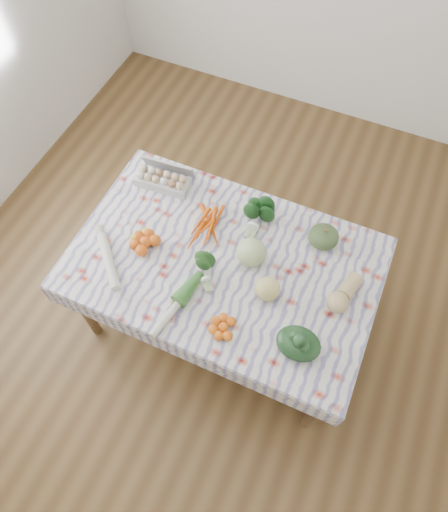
{
  "coord_description": "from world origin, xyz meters",
  "views": [
    {
      "loc": [
        0.5,
        -1.12,
        2.92
      ],
      "look_at": [
        0.0,
        0.0,
        0.82
      ],
      "focal_mm": 32.0,
      "sensor_mm": 36.0,
      "label": 1
    }
  ],
  "objects_px": {
    "dining_table": "(224,269)",
    "kabocha_squash": "(324,237)",
    "cabbage": "(251,253)",
    "egg_carton": "(162,181)",
    "butternut_squash": "(345,293)",
    "grapefruit": "(268,289)"
  },
  "relations": [
    {
      "from": "egg_carton",
      "to": "cabbage",
      "type": "bearing_deg",
      "value": -26.28
    },
    {
      "from": "dining_table",
      "to": "cabbage",
      "type": "relative_size",
      "value": 10.11
    },
    {
      "from": "butternut_squash",
      "to": "cabbage",
      "type": "bearing_deg",
      "value": -166.85
    },
    {
      "from": "dining_table",
      "to": "butternut_squash",
      "type": "height_order",
      "value": "butternut_squash"
    },
    {
      "from": "egg_carton",
      "to": "butternut_squash",
      "type": "distance_m",
      "value": 1.23
    },
    {
      "from": "kabocha_squash",
      "to": "cabbage",
      "type": "relative_size",
      "value": 1.06
    },
    {
      "from": "cabbage",
      "to": "butternut_squash",
      "type": "distance_m",
      "value": 0.52
    },
    {
      "from": "kabocha_squash",
      "to": "cabbage",
      "type": "distance_m",
      "value": 0.42
    },
    {
      "from": "egg_carton",
      "to": "dining_table",
      "type": "bearing_deg",
      "value": -36.09
    },
    {
      "from": "kabocha_squash",
      "to": "cabbage",
      "type": "bearing_deg",
      "value": -139.96
    },
    {
      "from": "dining_table",
      "to": "cabbage",
      "type": "distance_m",
      "value": 0.22
    },
    {
      "from": "cabbage",
      "to": "butternut_squash",
      "type": "relative_size",
      "value": 0.67
    },
    {
      "from": "butternut_squash",
      "to": "dining_table",
      "type": "bearing_deg",
      "value": -160.67
    },
    {
      "from": "dining_table",
      "to": "grapefruit",
      "type": "distance_m",
      "value": 0.33
    },
    {
      "from": "cabbage",
      "to": "grapefruit",
      "type": "bearing_deg",
      "value": -45.35
    },
    {
      "from": "egg_carton",
      "to": "grapefruit",
      "type": "relative_size",
      "value": 2.59
    },
    {
      "from": "kabocha_squash",
      "to": "butternut_squash",
      "type": "height_order",
      "value": "same"
    },
    {
      "from": "butternut_squash",
      "to": "egg_carton",
      "type": "bearing_deg",
      "value": -178.43
    },
    {
      "from": "dining_table",
      "to": "kabocha_squash",
      "type": "distance_m",
      "value": 0.58
    },
    {
      "from": "egg_carton",
      "to": "kabocha_squash",
      "type": "xyz_separation_m",
      "value": [
        1.0,
        0.0,
        0.01
      ]
    },
    {
      "from": "dining_table",
      "to": "egg_carton",
      "type": "bearing_deg",
      "value": 148.79
    },
    {
      "from": "kabocha_squash",
      "to": "butternut_squash",
      "type": "xyz_separation_m",
      "value": [
        0.2,
        -0.28,
        -0.0
      ]
    }
  ]
}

